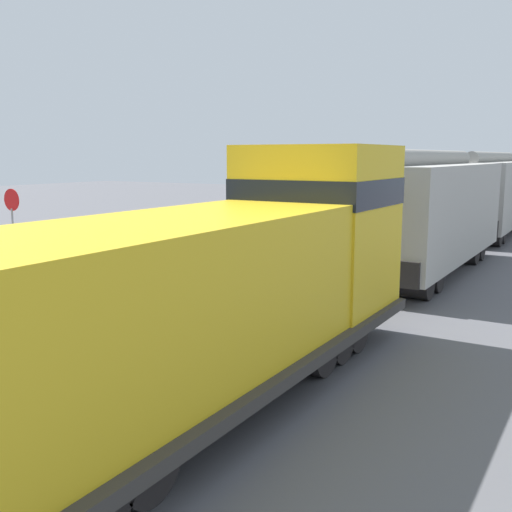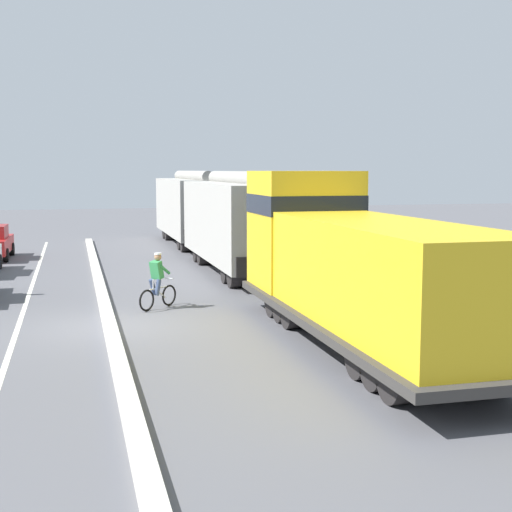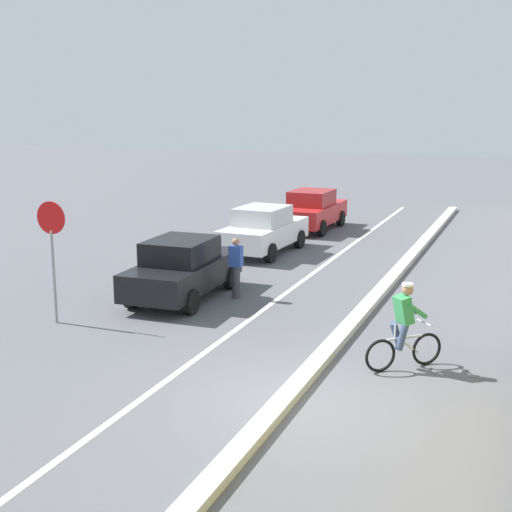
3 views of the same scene
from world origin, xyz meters
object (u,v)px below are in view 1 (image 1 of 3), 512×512
Objects in this scene: parked_car_black at (115,242)px; parked_car_red at (266,216)px; parked_car_white at (208,225)px; stop_sign at (12,214)px; hopper_car_middle at (490,194)px; locomotive at (226,289)px; pedestrian_by_cars at (151,242)px; hopper_car_lead at (427,213)px; cyclist at (207,271)px.

parked_car_black is 11.16m from parked_car_red.
parked_car_white is 1.48× the size of stop_sign.
hopper_car_middle is at bearing 22.94° from parked_car_red.
hopper_car_middle is 2.48× the size of parked_car_white.
stop_sign reaches higher than parked_car_black.
parked_car_white is at bearing 126.47° from locomotive.
pedestrian_by_cars is at bearing 136.51° from locomotive.
hopper_car_lead is at bearing 20.38° from pedestrian_by_cars.
cyclist is at bearing -102.64° from hopper_car_middle.
hopper_car_lead reaches higher than parked_car_white.
parked_car_white is (-10.61, 2.20, -1.26)m from hopper_car_lead.
parked_car_white is (-10.61, 14.35, -0.98)m from locomotive.
hopper_car_lead is 14.12m from stop_sign.
parked_car_black is at bearing 142.05° from locomotive.
locomotive is at bearing -90.00° from hopper_car_lead.
hopper_car_lead is 2.48× the size of parked_car_white.
hopper_car_middle is at bearing 58.49° from pedestrian_by_cars.
cyclist is 6.15m from pedestrian_by_cars.
stop_sign is at bearing -100.34° from parked_car_white.
parked_car_black is 1.48× the size of stop_sign.
pedestrian_by_cars is at bearing -159.62° from hopper_car_lead.
parked_car_red is 14.34m from stop_sign.
stop_sign is (-12.28, 5.18, 0.23)m from locomotive.
stop_sign is 4.84m from pedestrian_by_cars.
locomotive is 1.10× the size of hopper_car_middle.
hopper_car_middle is (0.00, 11.60, 0.00)m from hopper_car_lead.
locomotive is 13.34m from parked_car_black.
locomotive is 2.74× the size of parked_car_red.
parked_car_red is at bearing 89.64° from parked_car_black.
cyclist is at bearing -34.75° from pedestrian_by_cars.
locomotive is 23.76m from hopper_car_middle.
parked_car_white is at bearing 103.98° from pedestrian_by_cars.
hopper_car_lead is 2.49× the size of parked_car_black.
cyclist is at bearing -66.07° from parked_car_red.
parked_car_white is 1.01× the size of parked_car_red.
cyclist is at bearing -24.99° from parked_car_black.
locomotive is at bearing -51.53° from cyclist.
hopper_car_lead reaches higher than parked_car_red.
parked_car_white is at bearing 91.09° from parked_car_black.
locomotive is 2.73× the size of parked_car_black.
hopper_car_lead and hopper_car_middle have the same top height.
cyclist reaches higher than parked_car_red.
hopper_car_lead is at bearing 90.00° from locomotive.
parked_car_black is 6.99m from cyclist.
cyclist is (-4.15, -6.93, -1.26)m from hopper_car_lead.
parked_car_red is (-10.42, 7.19, -1.26)m from hopper_car_lead.
locomotive is 13.33m from stop_sign.
parked_car_black is 1.00× the size of parked_car_white.
parked_car_red is at bearing 113.93° from cyclist.
pedestrian_by_cars is (-5.06, 3.51, 0.03)m from cyclist.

